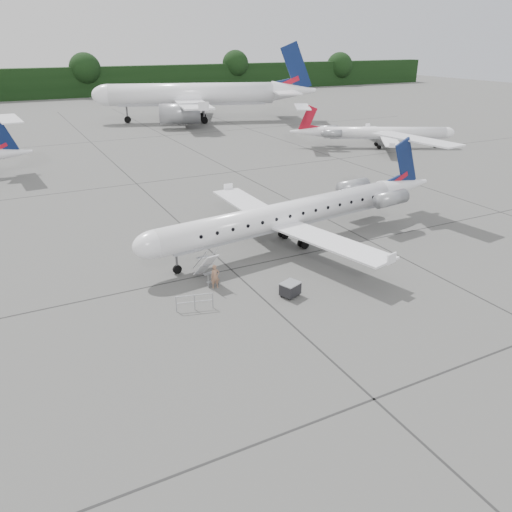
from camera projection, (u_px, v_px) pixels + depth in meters
ground at (322, 291)px, 32.47m from camera, size 320.00×320.00×0.00m
treeline at (56, 83)px, 136.91m from camera, size 260.00×4.00×8.00m
main_regional_jet at (284, 203)px, 38.30m from camera, size 29.76×23.03×7.07m
airstair at (206, 266)px, 33.45m from camera, size 1.11×2.30×2.21m
passenger at (215, 277)px, 32.62m from camera, size 0.65×0.48×1.62m
safety_railing at (195, 302)px, 30.05m from camera, size 2.15×0.63×1.00m
baggage_cart at (290, 289)px, 31.67m from camera, size 1.41×1.28×1.00m
bg_narrowbody at (192, 83)px, 96.48m from camera, size 47.76×40.61×14.57m
bg_regional_right at (385, 127)px, 74.38m from camera, size 28.44×25.72×6.11m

